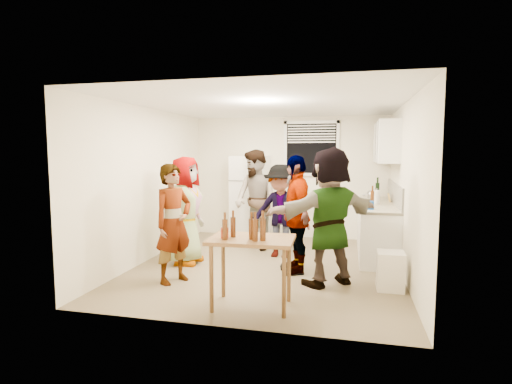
% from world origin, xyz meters
% --- Properties ---
extents(room, '(4.00, 4.50, 2.50)m').
position_xyz_m(room, '(0.00, 0.00, 0.00)').
color(room, white).
rests_on(room, ground).
extents(window, '(1.12, 0.10, 1.06)m').
position_xyz_m(window, '(0.45, 2.21, 1.85)').
color(window, white).
rests_on(window, room).
extents(refrigerator, '(0.70, 0.70, 1.70)m').
position_xyz_m(refrigerator, '(-0.75, 1.88, 0.85)').
color(refrigerator, white).
rests_on(refrigerator, ground).
extents(counter_lower, '(0.60, 2.20, 0.86)m').
position_xyz_m(counter_lower, '(1.70, 1.15, 0.43)').
color(counter_lower, white).
rests_on(counter_lower, ground).
extents(countertop, '(0.64, 2.22, 0.04)m').
position_xyz_m(countertop, '(1.70, 1.15, 0.88)').
color(countertop, '#C1B699').
rests_on(countertop, counter_lower).
extents(backsplash, '(0.03, 2.20, 0.36)m').
position_xyz_m(backsplash, '(1.99, 1.15, 1.08)').
color(backsplash, beige).
rests_on(backsplash, countertop).
extents(upper_cabinets, '(0.34, 1.60, 0.70)m').
position_xyz_m(upper_cabinets, '(1.83, 1.35, 1.95)').
color(upper_cabinets, white).
rests_on(upper_cabinets, room).
extents(kettle, '(0.28, 0.24, 0.22)m').
position_xyz_m(kettle, '(1.65, 1.53, 0.90)').
color(kettle, silver).
rests_on(kettle, countertop).
extents(paper_towel, '(0.11, 0.11, 0.23)m').
position_xyz_m(paper_towel, '(1.68, 1.04, 0.90)').
color(paper_towel, white).
rests_on(paper_towel, countertop).
extents(wine_bottle, '(0.08, 0.08, 0.30)m').
position_xyz_m(wine_bottle, '(1.75, 1.93, 0.90)').
color(wine_bottle, black).
rests_on(wine_bottle, countertop).
extents(beer_bottle_counter, '(0.06, 0.06, 0.24)m').
position_xyz_m(beer_bottle_counter, '(1.60, 0.86, 0.90)').
color(beer_bottle_counter, '#47230C').
rests_on(beer_bottle_counter, countertop).
extents(blue_cup, '(0.10, 0.10, 0.13)m').
position_xyz_m(blue_cup, '(1.55, 0.34, 0.90)').
color(blue_cup, '#0E4EB9').
rests_on(blue_cup, countertop).
extents(picture_frame, '(0.02, 0.17, 0.14)m').
position_xyz_m(picture_frame, '(1.92, 1.42, 0.97)').
color(picture_frame, gold).
rests_on(picture_frame, countertop).
extents(trash_bin, '(0.34, 0.34, 0.50)m').
position_xyz_m(trash_bin, '(1.77, -0.69, 0.25)').
color(trash_bin, white).
rests_on(trash_bin, ground).
extents(serving_table, '(0.99, 0.68, 0.81)m').
position_xyz_m(serving_table, '(0.15, -1.66, 0.00)').
color(serving_table, brown).
rests_on(serving_table, ground).
extents(beer_bottle_table, '(0.06, 0.06, 0.24)m').
position_xyz_m(beer_bottle_table, '(0.23, -1.81, 0.81)').
color(beer_bottle_table, '#47230C').
rests_on(beer_bottle_table, serving_table).
extents(red_cup, '(0.09, 0.09, 0.12)m').
position_xyz_m(red_cup, '(-0.15, -1.73, 0.81)').
color(red_cup, maroon).
rests_on(red_cup, serving_table).
extents(guest_grey, '(1.75, 0.93, 0.54)m').
position_xyz_m(guest_grey, '(-1.31, -0.13, 0.00)').
color(guest_grey, '#949494').
rests_on(guest_grey, ground).
extents(guest_stripe, '(1.72, 1.25, 0.39)m').
position_xyz_m(guest_stripe, '(-1.10, -1.03, 0.00)').
color(guest_stripe, '#141933').
rests_on(guest_stripe, ground).
extents(guest_back_left, '(1.86, 1.97, 0.69)m').
position_xyz_m(guest_back_left, '(-0.44, 1.05, 0.00)').
color(guest_back_left, '#4F3426').
rests_on(guest_back_left, ground).
extents(guest_back_right, '(1.11, 1.63, 0.58)m').
position_xyz_m(guest_back_right, '(0.10, 0.60, 0.00)').
color(guest_back_right, '#404045').
rests_on(guest_back_right, ground).
extents(guest_black, '(1.99, 1.59, 0.42)m').
position_xyz_m(guest_black, '(0.46, -0.20, 0.00)').
color(guest_black, black).
rests_on(guest_black, ground).
extents(guest_orange, '(2.50, 2.53, 0.55)m').
position_xyz_m(guest_orange, '(0.97, -0.65, 0.00)').
color(guest_orange, '#E19A5D').
rests_on(guest_orange, ground).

